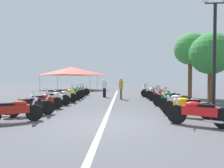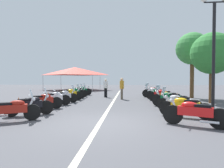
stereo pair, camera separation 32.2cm
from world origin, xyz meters
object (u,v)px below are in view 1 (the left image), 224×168
(motorcycle_left_row_4, at_px, (62,96))
(motorcycle_right_row_5, at_px, (162,95))
(motorcycle_left_row_2, at_px, (43,101))
(traffic_cone_1, at_px, (18,103))
(motorcycle_right_row_3, at_px, (170,99))
(roadside_tree_0, at_px, (211,54))
(motorcycle_left_row_3, at_px, (53,98))
(motorcycle_right_row_2, at_px, (179,102))
(motorcycle_right_row_1, at_px, (187,106))
(motorcycle_left_row_5, at_px, (68,94))
(street_lamp_twin_globe, at_px, (215,34))
(motorcycle_left_row_1, at_px, (31,105))
(roadside_tree_1, at_px, (190,49))
(motorcycle_right_row_8, at_px, (153,91))
(event_tent, at_px, (72,71))
(traffic_cone_2, at_px, (47,96))
(motorcycle_left_row_0, at_px, (15,110))
(motorcycle_right_row_4, at_px, (167,97))
(motorcycle_left_row_6, at_px, (72,93))
(bystander_0, at_px, (121,87))
(motorcycle_left_row_7, at_px, (75,92))
(traffic_cone_0, at_px, (176,97))
(motorcycle_right_row_0, at_px, (198,112))
(motorcycle_right_row_6, at_px, (158,93))
(motorcycle_right_row_7, at_px, (153,92))
(motorcycle_left_row_8, at_px, (79,91))

(motorcycle_left_row_4, distance_m, motorcycle_right_row_5, 6.78)
(motorcycle_left_row_2, bearing_deg, traffic_cone_1, 134.43)
(motorcycle_right_row_3, relative_size, roadside_tree_0, 0.42)
(motorcycle_left_row_3, bearing_deg, motorcycle_left_row_2, -119.28)
(motorcycle_left_row_2, distance_m, motorcycle_right_row_2, 6.81)
(motorcycle_right_row_1, distance_m, motorcycle_right_row_5, 5.29)
(motorcycle_left_row_5, relative_size, motorcycle_right_row_2, 0.96)
(street_lamp_twin_globe, xyz_separation_m, traffic_cone_1, (0.80, 9.77, -3.33))
(motorcycle_left_row_1, height_order, roadside_tree_1, roadside_tree_1)
(motorcycle_right_row_8, bearing_deg, event_tent, -4.58)
(motorcycle_right_row_2, xyz_separation_m, traffic_cone_2, (4.35, 8.39, -0.17))
(motorcycle_left_row_0, xyz_separation_m, motorcycle_right_row_3, (4.04, -6.61, 0.02))
(motorcycle_left_row_3, bearing_deg, motorcycle_right_row_4, -17.27)
(motorcycle_right_row_3, relative_size, traffic_cone_2, 3.14)
(motorcycle_left_row_2, bearing_deg, motorcycle_right_row_2, -31.89)
(motorcycle_left_row_5, distance_m, motorcycle_right_row_5, 6.66)
(motorcycle_left_row_6, xyz_separation_m, traffic_cone_2, (-0.90, 1.65, -0.19))
(motorcycle_right_row_1, relative_size, bystander_0, 1.18)
(motorcycle_left_row_5, height_order, motorcycle_right_row_2, motorcycle_left_row_5)
(motorcycle_left_row_2, relative_size, motorcycle_left_row_5, 1.01)
(motorcycle_left_row_2, height_order, motorcycle_right_row_5, motorcycle_right_row_5)
(motorcycle_left_row_7, height_order, roadside_tree_0, roadside_tree_0)
(traffic_cone_2, bearing_deg, motorcycle_left_row_7, -34.67)
(motorcycle_left_row_5, bearing_deg, traffic_cone_0, -31.82)
(motorcycle_left_row_5, bearing_deg, motorcycle_right_row_0, -81.10)
(motorcycle_left_row_4, xyz_separation_m, motorcycle_right_row_2, (-2.60, -6.64, 0.00))
(bystander_0, bearing_deg, motorcycle_right_row_6, 12.65)
(traffic_cone_2, bearing_deg, roadside_tree_0, -94.49)
(motorcycle_right_row_7, bearing_deg, traffic_cone_0, 144.47)
(motorcycle_left_row_4, height_order, street_lamp_twin_globe, street_lamp_twin_globe)
(motorcycle_left_row_8, height_order, traffic_cone_2, motorcycle_left_row_8)
(motorcycle_right_row_7, bearing_deg, motorcycle_left_row_8, 13.70)
(motorcycle_right_row_2, bearing_deg, motorcycle_left_row_6, -6.67)
(motorcycle_right_row_0, distance_m, motorcycle_right_row_3, 4.17)
(motorcycle_right_row_6, relative_size, motorcycle_right_row_7, 0.99)
(motorcycle_left_row_4, xyz_separation_m, roadside_tree_0, (0.86, -9.69, 2.75))
(motorcycle_right_row_3, xyz_separation_m, motorcycle_right_row_8, (6.64, -0.08, -0.01))
(motorcycle_left_row_3, xyz_separation_m, motorcycle_left_row_7, (5.18, 0.09, 0.01))
(motorcycle_left_row_4, bearing_deg, motorcycle_right_row_3, -42.98)
(motorcycle_right_row_0, distance_m, street_lamp_twin_globe, 4.28)
(motorcycle_left_row_1, relative_size, roadside_tree_0, 0.39)
(motorcycle_right_row_5, relative_size, roadside_tree_1, 0.36)
(motorcycle_left_row_6, xyz_separation_m, motorcycle_right_row_4, (-2.64, -6.77, -0.02))
(motorcycle_left_row_6, relative_size, traffic_cone_1, 3.17)
(motorcycle_left_row_0, bearing_deg, motorcycle_right_row_4, 10.21)
(motorcycle_right_row_0, distance_m, motorcycle_right_row_2, 2.75)
(motorcycle_left_row_7, distance_m, roadside_tree_0, 10.74)
(motorcycle_left_row_1, distance_m, motorcycle_right_row_7, 10.40)
(motorcycle_left_row_5, distance_m, motorcycle_right_row_7, 7.03)
(motorcycle_left_row_3, height_order, motorcycle_right_row_7, motorcycle_right_row_7)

